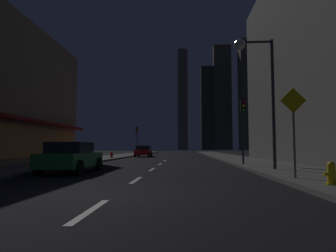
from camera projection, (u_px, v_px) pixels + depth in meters
ground_plane at (172, 157)px, 39.35m from camera, size 78.00×136.00×0.10m
sidewalk_right at (224, 156)px, 38.96m from camera, size 4.00×76.00×0.15m
sidewalk_left at (120, 156)px, 39.76m from camera, size 4.00×76.00×0.15m
lane_marking_center at (152, 170)px, 15.86m from camera, size 0.16×23.00×0.01m
skyscraper_distant_tall at (183, 100)px, 152.45m from camera, size 5.00×7.58×52.04m
skyscraper_distant_mid at (208, 108)px, 148.44m from camera, size 7.12×7.69×42.00m
skyscraper_distant_short at (222, 98)px, 147.57m from camera, size 8.55×6.70×52.59m
skyscraper_distant_slender at (249, 95)px, 133.87m from camera, size 8.15×8.91×50.40m
car_parked_near at (71, 157)px, 13.86m from camera, size 1.98×4.24×1.45m
car_parked_far at (143, 151)px, 38.11m from camera, size 1.98×4.24×1.45m
fire_hydrant_yellow_near at (331, 174)px, 8.24m from camera, size 0.42×0.30×0.65m
fire_hydrant_far_left at (112, 155)px, 30.71m from camera, size 0.42×0.30×0.65m
traffic_light_near_right at (243, 116)px, 18.73m from camera, size 0.32×0.48×4.20m
traffic_light_far_left at (137, 134)px, 44.60m from camera, size 0.32×0.48×4.20m
street_lamp_right at (256, 71)px, 14.77m from camera, size 1.96×0.56×6.58m
pedestrian_crossing_sign at (294, 124)px, 10.27m from camera, size 0.91×0.08×3.15m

